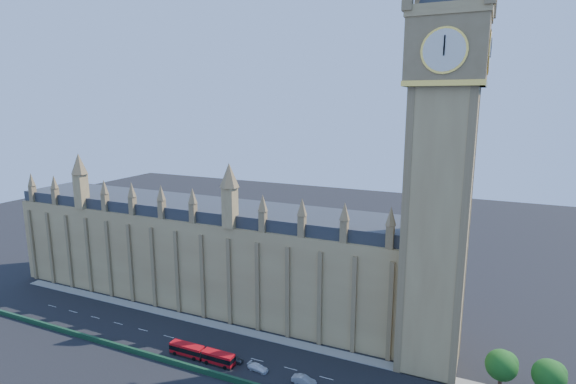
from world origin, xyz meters
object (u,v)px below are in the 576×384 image
at_px(red_bus, 202,354).
at_px(car_white, 258,367).
at_px(car_grey, 235,359).
at_px(car_silver, 304,380).

height_order(red_bus, car_white, red_bus).
bearing_deg(car_white, red_bus, 103.38).
bearing_deg(car_grey, car_white, -100.83).
height_order(car_grey, car_white, car_white).
xyz_separation_m(red_bus, car_white, (13.08, 1.46, -0.75)).
distance_m(car_silver, car_white, 10.52).
bearing_deg(car_grey, car_silver, -97.85).
bearing_deg(car_white, car_silver, -84.47).
xyz_separation_m(car_grey, car_white, (5.99, -0.64, 0.03)).
relative_size(car_silver, car_white, 1.07).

